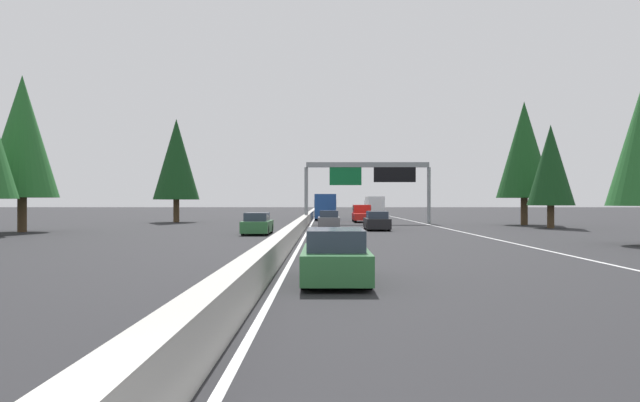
# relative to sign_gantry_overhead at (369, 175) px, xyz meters

# --- Properties ---
(ground_plane) EXTENTS (320.00, 320.00, 0.00)m
(ground_plane) POSITION_rel_sign_gantry_overhead_xyz_m (6.10, 6.04, -4.91)
(ground_plane) COLOR #262628
(median_barrier) EXTENTS (180.00, 0.56, 0.90)m
(median_barrier) POSITION_rel_sign_gantry_overhead_xyz_m (26.10, 6.34, -4.46)
(median_barrier) COLOR #ADAAA3
(median_barrier) RESTS_ON ground
(shoulder_stripe_right) EXTENTS (160.00, 0.16, 0.01)m
(shoulder_stripe_right) POSITION_rel_sign_gantry_overhead_xyz_m (16.10, -5.48, -4.90)
(shoulder_stripe_right) COLOR silver
(shoulder_stripe_right) RESTS_ON ground
(shoulder_stripe_median) EXTENTS (160.00, 0.16, 0.01)m
(shoulder_stripe_median) POSITION_rel_sign_gantry_overhead_xyz_m (16.10, 5.79, -4.90)
(shoulder_stripe_median) COLOR silver
(shoulder_stripe_median) RESTS_ON ground
(sign_gantry_overhead) EXTENTS (0.50, 12.68, 6.16)m
(sign_gantry_overhead) POSITION_rel_sign_gantry_overhead_xyz_m (0.00, 0.00, 0.00)
(sign_gantry_overhead) COLOR gray
(sign_gantry_overhead) RESTS_ON ground
(sedan_near_right) EXTENTS (4.40, 1.80, 1.47)m
(sedan_near_right) POSITION_rel_sign_gantry_overhead_xyz_m (-41.25, 4.26, -4.22)
(sedan_near_right) COLOR #2D6B38
(sedan_near_right) RESTS_ON ground
(sedan_far_center) EXTENTS (4.40, 1.80, 1.47)m
(sedan_far_center) POSITION_rel_sign_gantry_overhead_xyz_m (-9.04, 4.15, -4.22)
(sedan_far_center) COLOR slate
(sedan_far_center) RESTS_ON ground
(sedan_mid_center) EXTENTS (4.40, 1.80, 1.47)m
(sedan_mid_center) POSITION_rel_sign_gantry_overhead_xyz_m (-12.77, 0.44, -4.22)
(sedan_mid_center) COLOR black
(sedan_mid_center) RESTS_ON ground
(box_truck_far_right) EXTENTS (8.50, 2.40, 2.95)m
(box_truck_far_right) POSITION_rel_sign_gantry_overhead_xyz_m (28.76, -3.04, -3.29)
(box_truck_far_right) COLOR white
(box_truck_far_right) RESTS_ON ground
(bus_distant_a) EXTENTS (11.50, 2.55, 3.10)m
(bus_distant_a) POSITION_rel_sign_gantry_overhead_xyz_m (14.19, 4.39, -3.19)
(bus_distant_a) COLOR #1E4793
(bus_distant_a) RESTS_ON ground
(pickup_mid_left) EXTENTS (5.60, 2.00, 1.86)m
(pickup_mid_left) POSITION_rel_sign_gantry_overhead_xyz_m (4.70, 0.41, -3.99)
(pickup_mid_left) COLOR red
(pickup_mid_left) RESTS_ON ground
(minivan_distant_b) EXTENTS (5.00, 1.95, 1.69)m
(minivan_distant_b) POSITION_rel_sign_gantry_overhead_xyz_m (61.54, 4.40, -3.95)
(minivan_distant_b) COLOR #AD931E
(minivan_distant_b) RESTS_ON ground
(sedan_near_center) EXTENTS (4.40, 1.80, 1.47)m
(sedan_near_center) POSITION_rel_sign_gantry_overhead_xyz_m (41.13, 4.41, -4.22)
(sedan_near_center) COLOR black
(sedan_near_center) RESTS_ON ground
(oncoming_near) EXTENTS (4.40, 1.80, 1.47)m
(oncoming_near) POSITION_rel_sign_gantry_overhead_xyz_m (-18.47, 9.08, -4.22)
(oncoming_near) COLOR #2D6B38
(oncoming_near) RESTS_ON ground
(conifer_right_near) EXTENTS (3.81, 3.81, 8.66)m
(conifer_right_near) POSITION_rel_sign_gantry_overhead_xyz_m (-9.45, -14.39, 0.35)
(conifer_right_near) COLOR #4C3823
(conifer_right_near) RESTS_ON ground
(conifer_right_mid) EXTENTS (5.16, 5.16, 11.73)m
(conifer_right_mid) POSITION_rel_sign_gantry_overhead_xyz_m (-3.07, -14.44, 2.22)
(conifer_right_mid) COLOR #4C3823
(conifer_right_mid) RESTS_ON ground
(conifer_left_near) EXTENTS (5.04, 5.04, 11.46)m
(conifer_left_near) POSITION_rel_sign_gantry_overhead_xyz_m (-15.75, 26.58, 2.06)
(conifer_left_near) COLOR #4C3823
(conifer_left_near) RESTS_ON ground
(conifer_left_mid) EXTENTS (4.89, 4.89, 11.11)m
(conifer_left_mid) POSITION_rel_sign_gantry_overhead_xyz_m (3.72, 20.39, 1.84)
(conifer_left_mid) COLOR #4C3823
(conifer_left_mid) RESTS_ON ground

